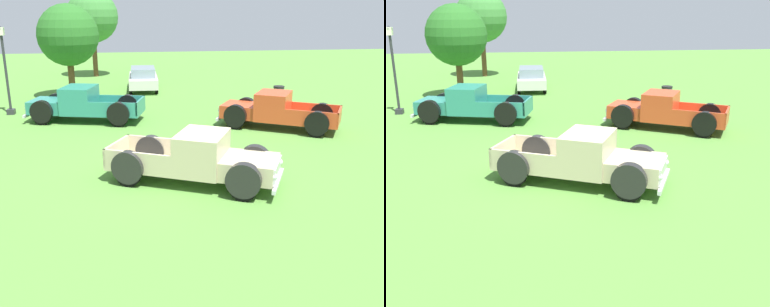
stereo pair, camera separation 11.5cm
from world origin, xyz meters
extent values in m
plane|color=#548C38|center=(0.00, 0.00, 0.00)|extent=(80.00, 80.00, 0.00)
cube|color=#C6B793|center=(1.84, -1.57, 0.66)|extent=(2.04, 2.04, 0.56)
cube|color=silver|center=(2.54, -1.91, 0.66)|extent=(0.65, 1.28, 0.47)
sphere|color=silver|center=(2.79, -1.35, 0.69)|extent=(0.20, 0.20, 0.20)
sphere|color=silver|center=(2.25, -2.46, 0.69)|extent=(0.20, 0.20, 0.20)
cube|color=#C6B793|center=(0.56, -0.96, 0.97)|extent=(1.92, 2.10, 1.16)
cube|color=#8C9EA8|center=(1.11, -1.23, 1.22)|extent=(0.67, 1.34, 0.51)
cube|color=#C6B793|center=(-0.99, -0.22, 0.44)|extent=(2.65, 2.45, 0.10)
cube|color=#C6B793|center=(-0.65, 0.51, 0.76)|extent=(1.95, 0.99, 0.56)
cube|color=#C6B793|center=(-1.34, -0.94, 0.76)|extent=(1.95, 0.99, 0.56)
cube|color=#C6B793|center=(-1.92, 0.23, 0.76)|extent=(0.81, 1.56, 0.56)
cylinder|color=black|center=(2.20, -0.81, 0.38)|extent=(0.79, 0.53, 0.77)
cylinder|color=#B7B7BC|center=(2.21, -0.80, 0.38)|extent=(0.38, 0.35, 0.31)
cylinder|color=black|center=(2.20, -0.81, 0.58)|extent=(1.00, 0.68, 0.97)
cylinder|color=black|center=(1.47, -2.34, 0.38)|extent=(0.79, 0.53, 0.77)
cylinder|color=#B7B7BC|center=(1.46, -2.35, 0.38)|extent=(0.38, 0.35, 0.31)
cylinder|color=black|center=(1.47, -2.34, 0.58)|extent=(1.00, 0.68, 0.97)
cylinder|color=black|center=(-0.86, 0.66, 0.38)|extent=(0.79, 0.53, 0.77)
cylinder|color=#B7B7BC|center=(-0.85, 0.67, 0.38)|extent=(0.38, 0.35, 0.31)
cylinder|color=black|center=(-0.86, 0.66, 0.58)|extent=(1.00, 0.68, 0.97)
cylinder|color=black|center=(-1.59, -0.87, 0.38)|extent=(0.79, 0.53, 0.77)
cylinder|color=#B7B7BC|center=(-1.60, -0.88, 0.38)|extent=(0.38, 0.35, 0.31)
cylinder|color=black|center=(-1.59, -0.87, 0.58)|extent=(1.00, 0.68, 0.97)
cube|color=silver|center=(2.58, -1.93, 0.35)|extent=(0.89, 1.71, 0.12)
cube|color=#D14723|center=(3.38, 5.66, 0.66)|extent=(2.08, 2.09, 0.56)
cube|color=silver|center=(2.70, 6.05, 0.66)|extent=(0.74, 1.23, 0.47)
sphere|color=silver|center=(2.41, 5.51, 0.69)|extent=(0.20, 0.20, 0.20)
sphere|color=silver|center=(3.03, 6.58, 0.69)|extent=(0.20, 0.20, 0.20)
cube|color=#D14723|center=(4.60, 4.96, 0.97)|extent=(1.98, 2.12, 1.16)
cube|color=#8C9EA8|center=(4.07, 5.27, 1.22)|extent=(0.76, 1.29, 0.51)
cube|color=#D14723|center=(6.09, 4.10, 0.43)|extent=(2.68, 2.53, 0.10)
cube|color=#D14723|center=(5.69, 3.40, 0.76)|extent=(1.88, 1.13, 0.56)
cube|color=#D14723|center=(6.50, 4.80, 0.76)|extent=(1.88, 1.13, 0.56)
cube|color=#D14723|center=(6.98, 3.59, 0.76)|extent=(0.91, 1.51, 0.56)
cylinder|color=black|center=(2.95, 4.93, 0.38)|extent=(0.78, 0.58, 0.77)
cylinder|color=#B7B7BC|center=(2.95, 4.92, 0.38)|extent=(0.39, 0.36, 0.31)
cylinder|color=black|center=(2.95, 4.93, 0.58)|extent=(0.98, 0.73, 0.97)
cylinder|color=black|center=(3.80, 6.40, 0.38)|extent=(0.78, 0.58, 0.77)
cylinder|color=#B7B7BC|center=(3.81, 6.41, 0.38)|extent=(0.39, 0.36, 0.31)
cylinder|color=black|center=(3.80, 6.40, 0.58)|extent=(0.98, 0.73, 0.97)
cylinder|color=black|center=(5.89, 3.24, 0.38)|extent=(0.78, 0.58, 0.77)
cylinder|color=#B7B7BC|center=(5.88, 3.23, 0.38)|extent=(0.39, 0.36, 0.31)
cylinder|color=black|center=(5.89, 3.24, 0.58)|extent=(0.98, 0.73, 0.97)
cylinder|color=black|center=(6.74, 4.71, 0.38)|extent=(0.78, 0.58, 0.77)
cylinder|color=#B7B7BC|center=(6.74, 4.72, 0.38)|extent=(0.39, 0.36, 0.31)
cylinder|color=black|center=(6.74, 4.71, 0.58)|extent=(0.98, 0.73, 0.97)
cube|color=silver|center=(2.67, 6.07, 0.35)|extent=(1.01, 1.65, 0.12)
cube|color=#2D8475|center=(-5.15, 7.67, 0.68)|extent=(1.89, 1.90, 0.57)
cube|color=silver|center=(-5.93, 7.87, 0.68)|extent=(0.40, 1.39, 0.48)
sphere|color=silver|center=(-6.06, 7.25, 0.71)|extent=(0.21, 0.21, 0.21)
sphere|color=silver|center=(-5.76, 8.47, 0.71)|extent=(0.21, 0.21, 0.21)
cube|color=#2D8475|center=(-3.74, 7.33, 0.99)|extent=(1.72, 2.01, 1.19)
cube|color=#8C9EA8|center=(-4.36, 7.48, 1.25)|extent=(0.40, 1.46, 0.52)
cube|color=#2D8475|center=(-2.03, 6.91, 0.45)|extent=(2.53, 2.20, 0.10)
cube|color=#2D8475|center=(-2.23, 6.10, 0.78)|extent=(2.13, 0.60, 0.57)
cube|color=#2D8475|center=(-1.83, 7.71, 0.78)|extent=(2.13, 0.60, 0.57)
cube|color=#2D8475|center=(-1.01, 6.66, 0.78)|extent=(0.50, 1.70, 0.57)
cylinder|color=black|center=(-5.36, 6.83, 0.39)|extent=(0.82, 0.41, 0.79)
cylinder|color=#B7B7BC|center=(-5.36, 6.82, 0.39)|extent=(0.37, 0.32, 0.32)
cylinder|color=black|center=(-5.36, 6.83, 0.59)|extent=(1.04, 0.52, 1.00)
cylinder|color=black|center=(-4.94, 8.52, 0.39)|extent=(0.82, 0.41, 0.79)
cylinder|color=#B7B7BC|center=(-4.94, 8.53, 0.39)|extent=(0.37, 0.32, 0.32)
cylinder|color=black|center=(-4.94, 8.52, 0.59)|extent=(1.04, 0.52, 1.00)
cylinder|color=black|center=(-1.99, 6.00, 0.39)|extent=(0.82, 0.41, 0.79)
cylinder|color=#B7B7BC|center=(-1.99, 5.99, 0.39)|extent=(0.37, 0.32, 0.32)
cylinder|color=black|center=(-1.99, 6.00, 0.59)|extent=(1.04, 0.52, 1.00)
cylinder|color=black|center=(-1.57, 7.69, 0.39)|extent=(0.82, 0.41, 0.79)
cylinder|color=#B7B7BC|center=(-1.57, 7.70, 0.39)|extent=(0.37, 0.32, 0.32)
cylinder|color=black|center=(-1.57, 7.69, 0.59)|extent=(1.04, 0.52, 1.00)
cube|color=silver|center=(-5.97, 7.88, 0.35)|extent=(0.55, 1.86, 0.12)
cube|color=silver|center=(-0.61, 15.10, 0.60)|extent=(1.81, 4.26, 0.58)
cube|color=#7F939E|center=(-0.61, 14.95, 1.15)|extent=(1.50, 2.40, 0.53)
cylinder|color=black|center=(-1.35, 16.55, 0.31)|extent=(0.20, 0.62, 0.62)
cylinder|color=black|center=(0.19, 16.52, 0.31)|extent=(0.20, 0.62, 0.62)
cylinder|color=black|center=(-1.40, 13.68, 0.31)|extent=(0.20, 0.62, 0.62)
cylinder|color=black|center=(0.13, 13.65, 0.31)|extent=(0.20, 0.62, 0.62)
cube|color=#2D2D33|center=(-7.26, 9.18, 0.12)|extent=(0.36, 0.36, 0.25)
cylinder|color=#2D2D33|center=(-7.26, 9.18, 2.00)|extent=(0.12, 0.12, 3.50)
cube|color=#F2EACC|center=(-7.26, 9.18, 3.93)|extent=(0.28, 0.28, 0.36)
cone|color=#2D2D33|center=(-7.26, 9.18, 4.11)|extent=(0.32, 0.32, 0.14)
cylinder|color=#4C4C51|center=(6.51, 9.83, 0.42)|extent=(0.56, 0.56, 0.85)
cylinder|color=black|center=(6.51, 9.83, 0.90)|extent=(0.59, 0.59, 0.10)
cylinder|color=brown|center=(-3.96, 21.39, 1.47)|extent=(0.36, 0.36, 2.94)
sphere|color=#3D7F38|center=(-3.96, 21.39, 4.35)|extent=(3.74, 3.74, 3.74)
cylinder|color=brown|center=(-4.72, 12.96, 1.13)|extent=(0.36, 0.36, 2.25)
sphere|color=#286623|center=(-4.72, 12.96, 3.52)|extent=(3.38, 3.38, 3.38)
camera|label=1|loc=(-1.42, -13.05, 4.98)|focal=41.45mm
camera|label=2|loc=(-1.31, -13.06, 4.98)|focal=41.45mm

